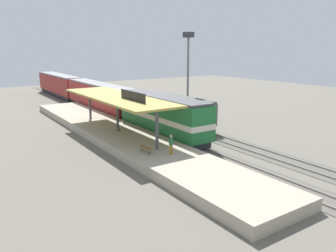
{
  "coord_description": "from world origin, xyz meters",
  "views": [
    {
      "loc": [
        -19.71,
        -32.29,
        9.71
      ],
      "look_at": [
        -1.38,
        -4.93,
        2.0
      ],
      "focal_mm": 35.89,
      "sensor_mm": 36.0,
      "label": 1
    }
  ],
  "objects": [
    {
      "name": "station_canopy",
      "position": [
        -4.6,
        -0.09,
        4.53
      ],
      "size": [
        5.2,
        18.0,
        4.7
      ],
      "color": "#47474C",
      "rests_on": "platform"
    },
    {
      "name": "track_far",
      "position": [
        4.6,
        0.0,
        0.03
      ],
      "size": [
        3.2,
        110.0,
        0.16
      ],
      "color": "#565249",
      "rests_on": "ground"
    },
    {
      "name": "person_waiting",
      "position": [
        -4.41,
        -9.91,
        1.85
      ],
      "size": [
        0.34,
        0.34,
        1.71
      ],
      "color": "olive",
      "rests_on": "platform"
    },
    {
      "name": "platform",
      "position": [
        -4.6,
        0.0,
        0.45
      ],
      "size": [
        6.0,
        44.0,
        0.9
      ],
      "primitive_type": "cube",
      "color": "#A89E89",
      "rests_on": "ground"
    },
    {
      "name": "locomotive",
      "position": [
        0.0,
        -1.73,
        2.41
      ],
      "size": [
        2.93,
        14.43,
        4.44
      ],
      "color": "#28282D",
      "rests_on": "track_near"
    },
    {
      "name": "freight_car",
      "position": [
        4.6,
        1.86,
        1.97
      ],
      "size": [
        2.8,
        12.0,
        3.54
      ],
      "color": "#28282D",
      "rests_on": "track_far"
    },
    {
      "name": "passenger_carriage_front",
      "position": [
        0.0,
        16.27,
        2.31
      ],
      "size": [
        2.9,
        20.0,
        4.24
      ],
      "color": "#28282D",
      "rests_on": "track_near"
    },
    {
      "name": "passenger_carriage_rear",
      "position": [
        0.0,
        37.07,
        2.31
      ],
      "size": [
        2.9,
        20.0,
        4.24
      ],
      "color": "#28282D",
      "rests_on": "track_near"
    },
    {
      "name": "ground_plane",
      "position": [
        2.0,
        0.0,
        0.0
      ],
      "size": [
        120.0,
        120.0,
        0.0
      ],
      "primitive_type": "plane",
      "color": "#666056"
    },
    {
      "name": "light_mast",
      "position": [
        7.8,
        3.95,
        8.4
      ],
      "size": [
        1.1,
        1.1,
        11.7
      ],
      "color": "slate",
      "rests_on": "ground"
    },
    {
      "name": "platform_bench",
      "position": [
        -6.0,
        -8.4,
        1.34
      ],
      "size": [
        0.44,
        1.7,
        0.5
      ],
      "color": "#333338",
      "rests_on": "platform"
    },
    {
      "name": "track_near",
      "position": [
        0.0,
        0.0,
        0.03
      ],
      "size": [
        3.2,
        110.0,
        0.16
      ],
      "color": "#565249",
      "rests_on": "ground"
    }
  ]
}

